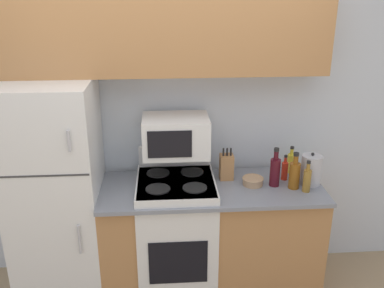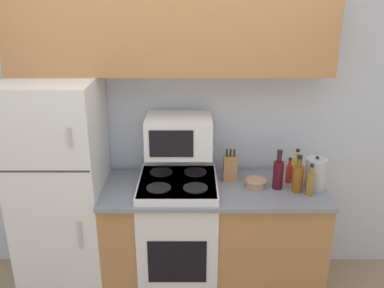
{
  "view_description": "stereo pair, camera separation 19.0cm",
  "coord_description": "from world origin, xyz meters",
  "px_view_note": "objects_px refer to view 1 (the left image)",
  "views": [
    {
      "loc": [
        -0.03,
        -2.55,
        2.33
      ],
      "look_at": [
        0.17,
        0.28,
        1.25
      ],
      "focal_mm": 40.0,
      "sensor_mm": 36.0,
      "label": 1
    },
    {
      "loc": [
        0.16,
        -2.56,
        2.33
      ],
      "look_at": [
        0.17,
        0.28,
        1.25
      ],
      "focal_mm": 40.0,
      "sensor_mm": 36.0,
      "label": 2
    }
  ],
  "objects_px": {
    "stove": "(177,234)",
    "refrigerator": "(57,195)",
    "microwave": "(176,136)",
    "bottle_cooking_spray": "(291,162)",
    "bottle_whiskey": "(294,174)",
    "knife_block": "(226,167)",
    "bottle_hot_sauce": "(285,170)",
    "bottle_wine_red": "(275,171)",
    "bottle_vinegar": "(307,180)",
    "bowl": "(253,181)",
    "kettle": "(311,170)"
  },
  "relations": [
    {
      "from": "bottle_wine_red",
      "to": "bottle_vinegar",
      "type": "xyz_separation_m",
      "value": [
        0.21,
        -0.11,
        -0.02
      ]
    },
    {
      "from": "stove",
      "to": "bottle_cooking_spray",
      "type": "relative_size",
      "value": 5.09
    },
    {
      "from": "refrigerator",
      "to": "stove",
      "type": "xyz_separation_m",
      "value": [
        0.88,
        -0.02,
        -0.36
      ]
    },
    {
      "from": "stove",
      "to": "bottle_vinegar",
      "type": "relative_size",
      "value": 4.66
    },
    {
      "from": "bottle_wine_red",
      "to": "bottle_cooking_spray",
      "type": "relative_size",
      "value": 1.36
    },
    {
      "from": "microwave",
      "to": "bottle_cooking_spray",
      "type": "relative_size",
      "value": 2.21
    },
    {
      "from": "stove",
      "to": "refrigerator",
      "type": "bearing_deg",
      "value": 178.37
    },
    {
      "from": "bottle_hot_sauce",
      "to": "bottle_whiskey",
      "type": "bearing_deg",
      "value": -79.12
    },
    {
      "from": "bottle_wine_red",
      "to": "knife_block",
      "type": "bearing_deg",
      "value": 156.76
    },
    {
      "from": "knife_block",
      "to": "bottle_wine_red",
      "type": "distance_m",
      "value": 0.37
    },
    {
      "from": "microwave",
      "to": "bottle_whiskey",
      "type": "xyz_separation_m",
      "value": [
        0.86,
        -0.19,
        -0.26
      ]
    },
    {
      "from": "microwave",
      "to": "bottle_whiskey",
      "type": "distance_m",
      "value": 0.92
    },
    {
      "from": "bottle_wine_red",
      "to": "bottle_hot_sauce",
      "type": "bearing_deg",
      "value": 43.45
    },
    {
      "from": "bottle_whiskey",
      "to": "kettle",
      "type": "distance_m",
      "value": 0.16
    },
    {
      "from": "bowl",
      "to": "bottle_wine_red",
      "type": "xyz_separation_m",
      "value": [
        0.16,
        -0.02,
        0.09
      ]
    },
    {
      "from": "knife_block",
      "to": "bottle_whiskey",
      "type": "bearing_deg",
      "value": -22.63
    },
    {
      "from": "knife_block",
      "to": "bowl",
      "type": "bearing_deg",
      "value": -34.25
    },
    {
      "from": "kettle",
      "to": "bottle_wine_red",
      "type": "bearing_deg",
      "value": -178.13
    },
    {
      "from": "knife_block",
      "to": "bottle_hot_sauce",
      "type": "height_order",
      "value": "knife_block"
    },
    {
      "from": "bottle_cooking_spray",
      "to": "bottle_whiskey",
      "type": "relative_size",
      "value": 0.79
    },
    {
      "from": "refrigerator",
      "to": "kettle",
      "type": "height_order",
      "value": "refrigerator"
    },
    {
      "from": "bowl",
      "to": "bottle_whiskey",
      "type": "height_order",
      "value": "bottle_whiskey"
    },
    {
      "from": "microwave",
      "to": "kettle",
      "type": "relative_size",
      "value": 1.92
    },
    {
      "from": "refrigerator",
      "to": "bottle_wine_red",
      "type": "relative_size",
      "value": 5.7
    },
    {
      "from": "knife_block",
      "to": "bottle_hot_sauce",
      "type": "xyz_separation_m",
      "value": [
        0.44,
        -0.05,
        -0.02
      ]
    },
    {
      "from": "bottle_hot_sauce",
      "to": "bowl",
      "type": "bearing_deg",
      "value": -163.6
    },
    {
      "from": "refrigerator",
      "to": "knife_block",
      "type": "distance_m",
      "value": 1.28
    },
    {
      "from": "stove",
      "to": "bottle_hot_sauce",
      "type": "xyz_separation_m",
      "value": [
        0.84,
        0.08,
        0.48
      ]
    },
    {
      "from": "bottle_vinegar",
      "to": "refrigerator",
      "type": "bearing_deg",
      "value": 175.2
    },
    {
      "from": "bowl",
      "to": "bottle_wine_red",
      "type": "height_order",
      "value": "bottle_wine_red"
    },
    {
      "from": "bowl",
      "to": "bottle_whiskey",
      "type": "xyz_separation_m",
      "value": [
        0.29,
        -0.07,
        0.08
      ]
    },
    {
      "from": "bottle_hot_sauce",
      "to": "kettle",
      "type": "xyz_separation_m",
      "value": [
        0.17,
        -0.09,
        0.04
      ]
    },
    {
      "from": "refrigerator",
      "to": "bottle_cooking_spray",
      "type": "relative_size",
      "value": 7.77
    },
    {
      "from": "bottle_cooking_spray",
      "to": "bottle_whiskey",
      "type": "distance_m",
      "value": 0.28
    },
    {
      "from": "bowl",
      "to": "bottle_whiskey",
      "type": "bearing_deg",
      "value": -14.03
    },
    {
      "from": "knife_block",
      "to": "bottle_wine_red",
      "type": "bearing_deg",
      "value": -23.24
    },
    {
      "from": "bottle_wine_red",
      "to": "bottle_whiskey",
      "type": "distance_m",
      "value": 0.14
    },
    {
      "from": "refrigerator",
      "to": "bottle_whiskey",
      "type": "relative_size",
      "value": 6.1
    },
    {
      "from": "knife_block",
      "to": "bowl",
      "type": "height_order",
      "value": "knife_block"
    },
    {
      "from": "knife_block",
      "to": "stove",
      "type": "bearing_deg",
      "value": -161.76
    },
    {
      "from": "knife_block",
      "to": "bottle_cooking_spray",
      "type": "xyz_separation_m",
      "value": [
        0.53,
        0.08,
        -0.01
      ]
    },
    {
      "from": "microwave",
      "to": "kettle",
      "type": "distance_m",
      "value": 1.04
    },
    {
      "from": "microwave",
      "to": "bowl",
      "type": "xyz_separation_m",
      "value": [
        0.57,
        -0.11,
        -0.33
      ]
    },
    {
      "from": "bottle_wine_red",
      "to": "bottle_cooking_spray",
      "type": "height_order",
      "value": "bottle_wine_red"
    },
    {
      "from": "microwave",
      "to": "bowl",
      "type": "distance_m",
      "value": 0.67
    },
    {
      "from": "microwave",
      "to": "bottle_wine_red",
      "type": "distance_m",
      "value": 0.78
    },
    {
      "from": "knife_block",
      "to": "bowl",
      "type": "xyz_separation_m",
      "value": [
        0.18,
        -0.12,
        -0.07
      ]
    },
    {
      "from": "microwave",
      "to": "knife_block",
      "type": "bearing_deg",
      "value": 1.53
    },
    {
      "from": "refrigerator",
      "to": "bottle_hot_sauce",
      "type": "bearing_deg",
      "value": 1.92
    },
    {
      "from": "bottle_vinegar",
      "to": "bottle_cooking_spray",
      "type": "distance_m",
      "value": 0.33
    }
  ]
}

